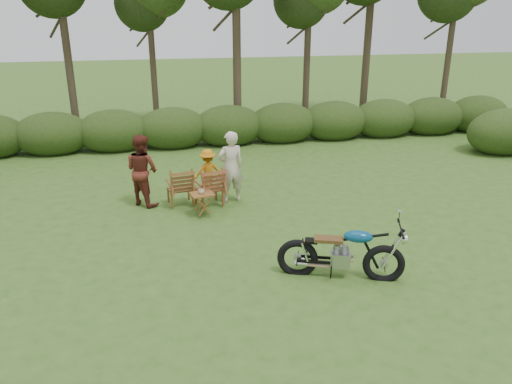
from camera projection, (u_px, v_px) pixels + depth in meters
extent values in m
plane|color=#2F501A|center=(298.00, 259.00, 9.87)|extent=(80.00, 80.00, 0.00)
cylinder|color=#382A1F|center=(65.00, 38.00, 17.75)|extent=(0.28, 0.28, 7.20)
cylinder|color=#382A1F|center=(152.00, 48.00, 19.48)|extent=(0.24, 0.24, 6.30)
cylinder|color=#382A1F|center=(237.00, 31.00, 17.79)|extent=(0.30, 0.30, 7.65)
cylinder|color=#382A1F|center=(307.00, 45.00, 19.57)|extent=(0.26, 0.26, 6.48)
cylinder|color=#382A1F|center=(369.00, 24.00, 20.89)|extent=(0.32, 0.32, 7.92)
cylinder|color=#382A1F|center=(450.00, 40.00, 19.53)|extent=(0.24, 0.24, 6.84)
ellipsoid|color=#1D3312|center=(52.00, 134.00, 16.77)|extent=(2.52, 1.68, 1.51)
ellipsoid|color=#1D3312|center=(114.00, 131.00, 17.15)|extent=(2.52, 1.68, 1.51)
ellipsoid|color=#1D3312|center=(172.00, 129.00, 17.52)|extent=(2.52, 1.68, 1.51)
ellipsoid|color=#1D3312|center=(229.00, 126.00, 17.90)|extent=(2.52, 1.68, 1.51)
ellipsoid|color=#1D3312|center=(283.00, 124.00, 18.28)|extent=(2.52, 1.68, 1.51)
ellipsoid|color=#1D3312|center=(334.00, 121.00, 18.65)|extent=(2.52, 1.68, 1.51)
ellipsoid|color=#1D3312|center=(384.00, 119.00, 19.03)|extent=(2.52, 1.68, 1.51)
ellipsoid|color=#1D3312|center=(432.00, 117.00, 19.41)|extent=(2.52, 1.68, 1.51)
ellipsoid|color=#1D3312|center=(478.00, 115.00, 19.78)|extent=(2.52, 1.68, 1.51)
ellipsoid|color=#1D3312|center=(506.00, 132.00, 16.83)|extent=(2.70, 1.80, 1.62)
imported|color=beige|center=(201.00, 191.00, 11.68)|extent=(0.18, 0.18, 0.11)
imported|color=beige|center=(231.00, 201.00, 12.77)|extent=(0.73, 0.55, 1.83)
imported|color=#5D231A|center=(145.00, 204.00, 12.61)|extent=(1.10, 1.09, 1.79)
imported|color=#C47212|center=(209.00, 193.00, 13.36)|extent=(0.85, 0.60, 1.20)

